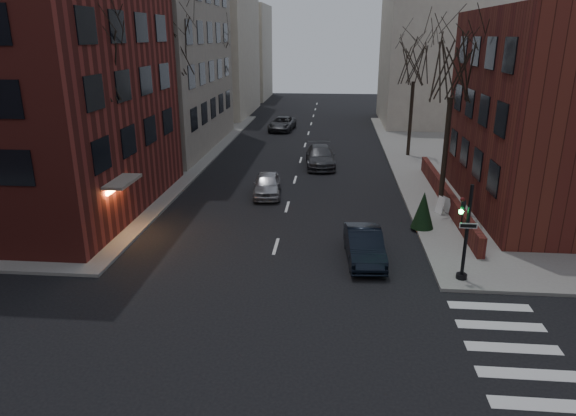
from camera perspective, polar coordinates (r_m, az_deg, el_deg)
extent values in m
cube|color=#5C231A|center=(31.61, 17.13, 1.34)|extent=(0.35, 16.00, 1.00)
cube|color=beige|center=(67.90, -10.40, 17.87)|extent=(14.00, 16.00, 18.00)
cube|color=beige|center=(61.84, 17.42, 16.37)|extent=(14.00, 14.00, 16.00)
cube|color=beige|center=(84.07, -5.81, 16.80)|extent=(10.00, 12.00, 14.00)
cylinder|color=black|center=(21.63, 19.23, -2.63)|extent=(0.14, 0.14, 4.00)
cylinder|color=black|center=(22.35, 18.71, -7.18)|extent=(0.44, 0.44, 0.20)
imported|color=black|center=(21.29, 18.82, -0.49)|extent=(0.16, 0.20, 1.00)
sphere|color=#19FF4C|center=(21.21, 18.68, -0.40)|extent=(0.18, 0.18, 0.18)
cube|color=white|center=(21.40, 19.40, -1.87)|extent=(0.70, 0.03, 0.22)
cylinder|color=#2D231C|center=(27.78, -19.34, 4.83)|extent=(0.28, 0.28, 6.65)
cylinder|color=#2D231C|center=(38.77, -12.21, 9.40)|extent=(0.28, 0.28, 7.00)
cylinder|color=#2D231C|center=(52.23, -7.68, 11.56)|extent=(0.28, 0.28, 6.30)
cylinder|color=#2D231C|center=(29.91, 17.04, 5.65)|extent=(0.28, 0.28, 6.30)
cylinder|color=#2D231C|center=(43.50, 13.45, 9.59)|extent=(0.28, 0.28, 5.95)
cylinder|color=black|center=(34.92, -13.11, 7.51)|extent=(0.12, 0.12, 6.00)
sphere|color=#FFA54C|center=(34.48, -13.49, 12.57)|extent=(0.36, 0.36, 0.36)
cylinder|color=black|center=(54.06, -6.57, 11.68)|extent=(0.12, 0.12, 6.00)
sphere|color=#FFA54C|center=(53.78, -6.69, 14.96)|extent=(0.36, 0.36, 0.36)
imported|color=black|center=(23.20, 8.47, -4.11)|extent=(1.83, 4.46, 1.44)
imported|color=#A5A5AA|center=(32.30, -2.34, 2.64)|extent=(2.03, 4.29, 1.42)
imported|color=#3D3E42|center=(39.63, 3.60, 5.73)|extent=(2.56, 5.44, 1.54)
imported|color=#3C3C41|center=(54.98, -0.66, 9.35)|extent=(2.83, 5.30, 1.42)
cube|color=white|center=(29.79, 16.91, 0.30)|extent=(0.65, 0.74, 0.99)
cone|color=black|center=(27.18, 14.80, -0.20)|extent=(1.34, 1.34, 1.94)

